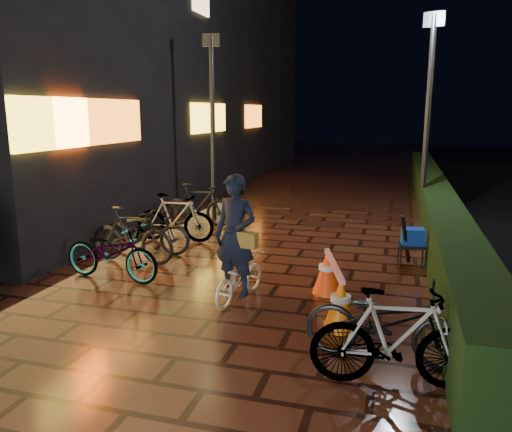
% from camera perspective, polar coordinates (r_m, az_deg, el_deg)
% --- Properties ---
extents(ground, '(80.00, 80.00, 0.00)m').
position_cam_1_polar(ground, '(7.00, -5.23, -11.79)').
color(ground, '#381911').
rests_on(ground, ground).
extents(hedge, '(0.70, 20.00, 1.00)m').
position_cam_1_polar(hedge, '(14.19, 19.54, 1.85)').
color(hedge, black).
rests_on(hedge, ground).
extents(storefront_block, '(12.09, 22.00, 9.00)m').
position_cam_1_polar(storefront_block, '(21.18, -18.91, 15.87)').
color(storefront_block, black).
rests_on(storefront_block, ground).
extents(lamp_post_hedge, '(0.48, 0.21, 5.01)m').
position_cam_1_polar(lamp_post_hedge, '(12.61, 19.04, 11.03)').
color(lamp_post_hedge, black).
rests_on(lamp_post_hedge, ground).
extents(lamp_post_sf, '(0.45, 0.14, 4.71)m').
position_cam_1_polar(lamp_post_sf, '(13.17, -4.98, 10.91)').
color(lamp_post_sf, black).
rests_on(lamp_post_sf, ground).
extents(cyclist, '(0.76, 1.41, 1.93)m').
position_cam_1_polar(cyclist, '(7.41, -2.18, -4.50)').
color(cyclist, white).
rests_on(cyclist, ground).
extents(traffic_barrier, '(0.83, 1.74, 0.71)m').
position_cam_1_polar(traffic_barrier, '(7.29, 8.82, -7.93)').
color(traffic_barrier, orange).
rests_on(traffic_barrier, ground).
extents(cart_assembly, '(0.59, 0.61, 1.03)m').
position_cam_1_polar(cart_assembly, '(9.55, 17.42, -2.49)').
color(cart_assembly, black).
rests_on(cart_assembly, ground).
extents(parked_bikes_storefront, '(2.08, 4.92, 1.06)m').
position_cam_1_polar(parked_bikes_storefront, '(10.32, -11.49, -1.23)').
color(parked_bikes_storefront, black).
rests_on(parked_bikes_storefront, ground).
extents(parked_bikes_hedge, '(1.95, 1.25, 1.06)m').
position_cam_1_polar(parked_bikes_hedge, '(5.71, 15.07, -12.37)').
color(parked_bikes_hedge, black).
rests_on(parked_bikes_hedge, ground).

